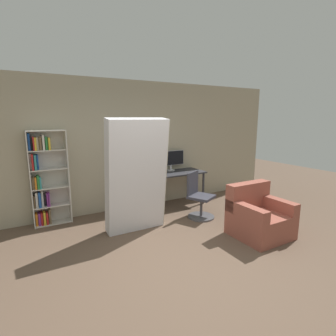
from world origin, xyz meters
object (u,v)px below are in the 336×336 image
(office_chair, at_px, (199,200))
(armchair, at_px, (258,217))
(monitor, at_px, (171,159))
(mattress_near, at_px, (137,176))
(bookshelf, at_px, (45,179))

(office_chair, relative_size, armchair, 1.06)
(monitor, xyz_separation_m, office_chair, (0.00, -1.10, -0.66))
(monitor, bearing_deg, armchair, -80.30)
(mattress_near, xyz_separation_m, armchair, (1.68, -1.14, -0.65))
(mattress_near, distance_m, armchair, 2.13)
(office_chair, relative_size, bookshelf, 0.52)
(monitor, distance_m, armchair, 2.38)
(mattress_near, relative_size, armchair, 2.28)
(mattress_near, bearing_deg, armchair, -34.20)
(bookshelf, distance_m, armchair, 3.78)
(mattress_near, height_order, armchair, mattress_near)
(bookshelf, bearing_deg, mattress_near, -39.87)
(office_chair, xyz_separation_m, mattress_near, (-1.30, -0.00, 0.62))
(office_chair, xyz_separation_m, armchair, (0.38, -1.14, -0.04))
(monitor, distance_m, office_chair, 1.28)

